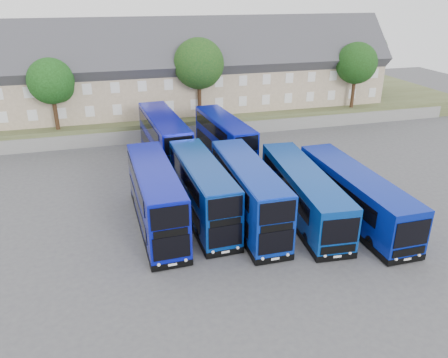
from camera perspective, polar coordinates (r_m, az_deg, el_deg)
ground at (r=30.33m, az=3.91°, el=-8.60°), size 120.00×120.00×0.00m
retaining_wall at (r=51.27m, az=-4.95°, el=6.08°), size 70.00×0.40×1.50m
earth_bank at (r=60.68m, az=-6.79°, el=9.03°), size 80.00×20.00×2.00m
terrace_row at (r=55.64m, az=-6.38°, el=13.62°), size 54.00×10.40×11.20m
dd_front_left at (r=31.81m, az=-8.88°, el=-2.55°), size 2.98×11.65×4.60m
dd_front_mid at (r=32.64m, az=-2.85°, el=-1.67°), size 3.02×11.40×4.49m
dd_front_right at (r=32.10m, az=3.13°, el=-2.03°), size 2.74×11.60×4.60m
dd_rear_left at (r=43.48m, az=-7.80°, el=4.98°), size 3.63×12.41×4.87m
dd_rear_right at (r=43.94m, az=0.05°, el=5.10°), size 3.56×11.30×4.42m
coach_east_a at (r=33.86m, az=10.24°, el=-1.88°), size 3.85×13.43×3.62m
coach_east_b at (r=34.39m, az=16.62°, el=-2.11°), size 2.86×13.32×3.64m
tree_west at (r=50.27m, az=-21.49°, el=11.62°), size 4.80×4.80×7.65m
tree_mid at (r=51.53m, az=-3.18°, el=14.59°), size 5.76×5.76×9.18m
tree_east at (r=58.79m, az=16.96°, el=14.10°), size 5.12×5.12×8.16m
tree_far at (r=67.80m, az=18.31°, el=15.38°), size 5.44×5.44×8.67m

